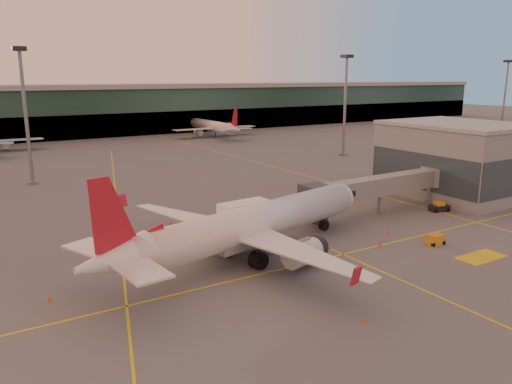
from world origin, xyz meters
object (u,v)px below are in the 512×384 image
catering_truck (245,219)px  main_airplane (247,227)px  gpu_cart (435,240)px  pushback_tug (439,207)px

catering_truck → main_airplane: bearing=-122.6°
catering_truck → gpu_cart: size_ratio=2.94×
main_airplane → gpu_cart: (22.46, -7.69, -3.28)m
main_airplane → pushback_tug: size_ratio=12.08×
catering_truck → gpu_cart: bearing=-38.9°
gpu_cart → pushback_tug: (13.42, 10.16, -0.01)m
catering_truck → pushback_tug: size_ratio=2.07×
gpu_cart → catering_truck: bearing=150.1°
gpu_cart → pushback_tug: size_ratio=0.70×
main_airplane → gpu_cart: bearing=-32.9°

